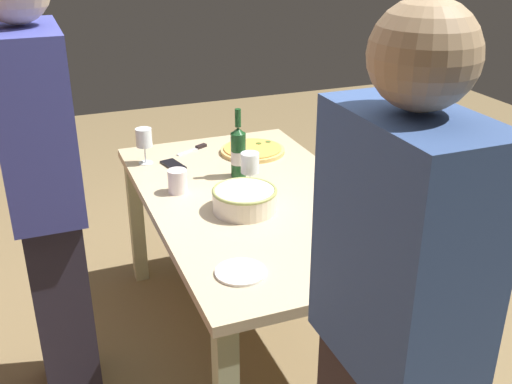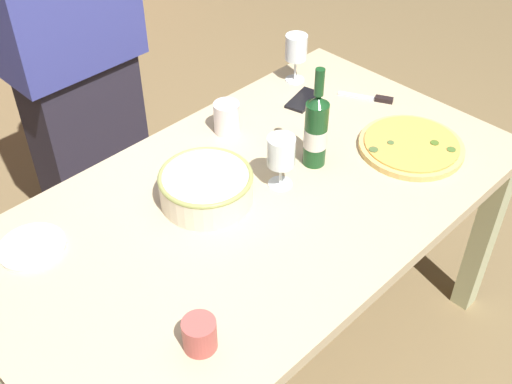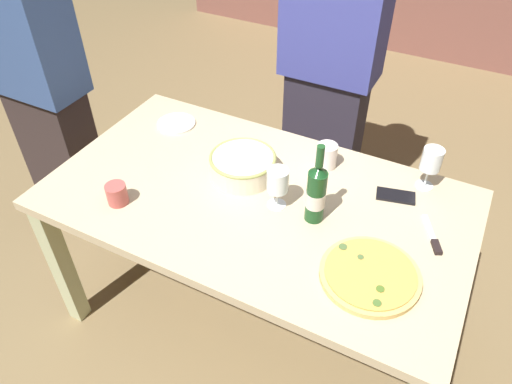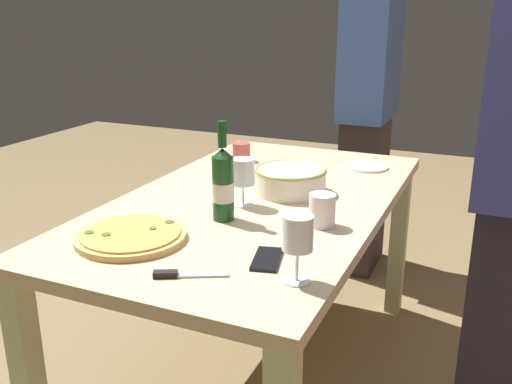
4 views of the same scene
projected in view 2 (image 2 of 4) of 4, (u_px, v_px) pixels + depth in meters
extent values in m
plane|color=olive|center=(256.00, 354.00, 2.29)|extent=(8.00, 8.00, 0.00)
cube|color=#C9B48C|center=(256.00, 203.00, 1.82)|extent=(1.60, 0.90, 0.04)
cube|color=#BCC394|center=(484.00, 235.00, 2.25)|extent=(0.07, 0.07, 0.71)
cube|color=#BCC394|center=(315.00, 142.00, 2.67)|extent=(0.07, 0.07, 0.71)
cylinder|color=#DDB465|center=(411.00, 147.00, 1.97)|extent=(0.32, 0.32, 0.02)
cylinder|color=#ECA74B|center=(412.00, 143.00, 1.96)|extent=(0.29, 0.29, 0.01)
cylinder|color=#4C6835|center=(373.00, 150.00, 1.93)|extent=(0.03, 0.03, 0.00)
cylinder|color=#486D2D|center=(451.00, 150.00, 1.93)|extent=(0.03, 0.03, 0.00)
cylinder|color=#4D6B36|center=(391.00, 143.00, 1.96)|extent=(0.02, 0.02, 0.00)
cylinder|color=#4D6E25|center=(435.00, 143.00, 1.96)|extent=(0.03, 0.03, 0.00)
cylinder|color=#EEE0C4|center=(206.00, 188.00, 1.77)|extent=(0.26, 0.26, 0.09)
torus|color=#9EA558|center=(205.00, 177.00, 1.74)|extent=(0.26, 0.26, 0.01)
cylinder|color=#17451E|center=(316.00, 134.00, 1.86)|extent=(0.07, 0.07, 0.21)
cone|color=#17451E|center=(318.00, 101.00, 1.78)|extent=(0.07, 0.07, 0.03)
cylinder|color=#17451E|center=(320.00, 82.00, 1.75)|extent=(0.03, 0.03, 0.08)
cylinder|color=silver|center=(315.00, 137.00, 1.87)|extent=(0.07, 0.07, 0.06)
cylinder|color=white|center=(295.00, 80.00, 2.29)|extent=(0.07, 0.07, 0.00)
cylinder|color=white|center=(295.00, 69.00, 2.26)|extent=(0.01, 0.01, 0.08)
cylinder|color=white|center=(296.00, 47.00, 2.21)|extent=(0.08, 0.08, 0.09)
cylinder|color=white|center=(280.00, 184.00, 1.85)|extent=(0.07, 0.07, 0.00)
cylinder|color=white|center=(280.00, 174.00, 1.82)|extent=(0.01, 0.01, 0.07)
cylinder|color=white|center=(281.00, 151.00, 1.77)|extent=(0.08, 0.08, 0.09)
cylinder|color=white|center=(227.00, 118.00, 2.02)|extent=(0.08, 0.08, 0.10)
cylinder|color=#BD524C|center=(200.00, 334.00, 1.40)|extent=(0.08, 0.08, 0.08)
cylinder|color=white|center=(32.00, 247.00, 1.65)|extent=(0.17, 0.17, 0.01)
cube|color=black|center=(303.00, 100.00, 2.18)|extent=(0.16, 0.10, 0.01)
cube|color=silver|center=(358.00, 96.00, 2.20)|extent=(0.08, 0.13, 0.01)
cube|color=black|center=(384.00, 99.00, 2.18)|extent=(0.05, 0.07, 0.02)
cube|color=#2A2534|center=(95.00, 163.00, 2.44)|extent=(0.39, 0.20, 0.86)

